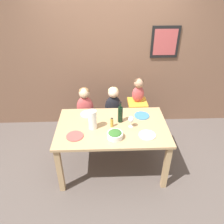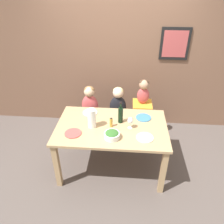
% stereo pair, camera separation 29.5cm
% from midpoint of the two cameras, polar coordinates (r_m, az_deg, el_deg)
% --- Properties ---
extents(ground_plane, '(14.00, 14.00, 0.00)m').
position_cam_midpoint_polar(ground_plane, '(3.49, 2.39, -13.94)').
color(ground_plane, '#564C47').
extents(wall_back, '(10.00, 0.09, 2.70)m').
position_cam_midpoint_polar(wall_back, '(3.89, 3.76, 14.63)').
color(wall_back, brown).
rests_on(wall_back, ground_plane).
extents(dining_table, '(1.51, 0.94, 0.76)m').
position_cam_midpoint_polar(dining_table, '(3.05, 2.67, -5.29)').
color(dining_table, tan).
rests_on(dining_table, ground_plane).
extents(chair_far_left, '(0.37, 0.39, 0.44)m').
position_cam_midpoint_polar(chair_far_left, '(3.84, -3.36, -1.91)').
color(chair_far_left, silver).
rests_on(chair_far_left, ground_plane).
extents(chair_far_center, '(0.37, 0.39, 0.44)m').
position_cam_midpoint_polar(chair_far_center, '(3.81, 3.70, -2.23)').
color(chair_far_center, silver).
rests_on(chair_far_center, ground_plane).
extents(chair_right_highchair, '(0.31, 0.33, 0.73)m').
position_cam_midpoint_polar(chair_right_highchair, '(3.73, 10.02, -0.09)').
color(chair_right_highchair, silver).
rests_on(chair_right_highchair, ground_plane).
extents(person_child_left, '(0.28, 0.18, 0.55)m').
position_cam_midpoint_polar(person_child_left, '(3.65, -3.53, 2.87)').
color(person_child_left, '#C64C4C').
rests_on(person_child_left, chair_far_left).
extents(person_child_center, '(0.28, 0.18, 0.55)m').
position_cam_midpoint_polar(person_child_center, '(3.62, 3.90, 2.58)').
color(person_child_center, black).
rests_on(person_child_center, chair_far_center).
extents(person_baby_right, '(0.19, 0.16, 0.42)m').
position_cam_midpoint_polar(person_baby_right, '(3.53, 10.65, 5.70)').
color(person_baby_right, '#C64C4C').
rests_on(person_baby_right, chair_right_highchair).
extents(wine_bottle, '(0.07, 0.07, 0.32)m').
position_cam_midpoint_polar(wine_bottle, '(3.00, 5.06, -0.73)').
color(wine_bottle, black).
rests_on(wine_bottle, dining_table).
extents(paper_towel_roll, '(0.11, 0.11, 0.27)m').
position_cam_midpoint_polar(paper_towel_roll, '(2.90, -2.42, -1.76)').
color(paper_towel_roll, white).
rests_on(paper_towel_roll, dining_table).
extents(wine_glass_near, '(0.08, 0.08, 0.17)m').
position_cam_midpoint_polar(wine_glass_near, '(2.91, 7.70, -2.37)').
color(wine_glass_near, white).
rests_on(wine_glass_near, dining_table).
extents(salad_bowl_large, '(0.20, 0.20, 0.10)m').
position_cam_midpoint_polar(salad_bowl_large, '(2.76, 3.06, -6.04)').
color(salad_bowl_large, white).
rests_on(salad_bowl_large, dining_table).
extents(dinner_plate_front_left, '(0.22, 0.22, 0.01)m').
position_cam_midpoint_polar(dinner_plate_front_left, '(2.87, -7.26, -5.63)').
color(dinner_plate_front_left, '#D14C47').
rests_on(dinner_plate_front_left, dining_table).
extents(dinner_plate_back_left, '(0.22, 0.22, 0.01)m').
position_cam_midpoint_polar(dinner_plate_back_left, '(3.27, -3.19, -0.22)').
color(dinner_plate_back_left, silver).
rests_on(dinner_plate_back_left, dining_table).
extents(dinner_plate_back_right, '(0.22, 0.22, 0.01)m').
position_cam_midpoint_polar(dinner_plate_back_right, '(3.20, 10.85, -1.53)').
color(dinner_plate_back_right, teal).
rests_on(dinner_plate_back_right, dining_table).
extents(dinner_plate_front_right, '(0.22, 0.22, 0.01)m').
position_cam_midpoint_polar(dinner_plate_front_right, '(2.83, 11.56, -6.67)').
color(dinner_plate_front_right, silver).
rests_on(dinner_plate_front_right, dining_table).
extents(condiment_bottle_hot_sauce, '(0.04, 0.04, 0.15)m').
position_cam_midpoint_polar(condiment_bottle_hot_sauce, '(2.94, 2.64, -2.74)').
color(condiment_bottle_hot_sauce, '#BC8E33').
rests_on(condiment_bottle_hot_sauce, dining_table).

